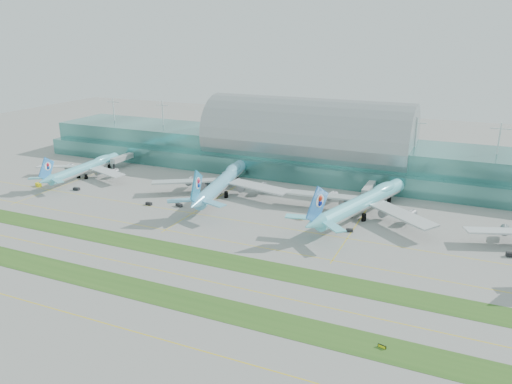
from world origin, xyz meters
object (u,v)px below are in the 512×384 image
at_px(airliner_b, 223,181).
at_px(taxiway_sign_east, 382,347).
at_px(airliner_a, 86,167).
at_px(airliner_c, 363,201).
at_px(terminal, 307,148).

xyz_separation_m(airliner_b, taxiway_sign_east, (98.00, -97.97, -6.50)).
bearing_deg(airliner_a, airliner_c, -2.71).
height_order(airliner_a, taxiway_sign_east, airliner_a).
bearing_deg(taxiway_sign_east, airliner_c, 119.07).
relative_size(terminal, airliner_a, 5.08).
relative_size(terminal, taxiway_sign_east, 147.23).
relative_size(airliner_b, airliner_c, 1.01).
bearing_deg(terminal, airliner_a, -150.99).
relative_size(terminal, airliner_b, 4.15).
bearing_deg(airliner_c, terminal, 144.55).
bearing_deg(airliner_c, airliner_b, -164.89).
relative_size(airliner_c, taxiway_sign_east, 35.26).
distance_m(airliner_a, taxiway_sign_east, 207.03).
xyz_separation_m(terminal, airliner_c, (46.81, -61.25, -7.15)).
bearing_deg(airliner_b, taxiway_sign_east, -54.60).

